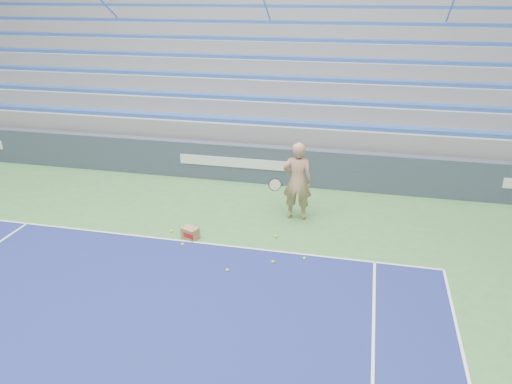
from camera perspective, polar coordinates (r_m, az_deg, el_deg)
sponsor_barrier at (r=14.66m, az=-2.53°, el=3.42°), size 30.00×0.32×1.10m
bleachers at (r=19.65m, az=1.88°, el=13.76°), size 31.00×9.15×7.30m
tennis_player at (r=12.06m, az=4.73°, el=1.24°), size 0.96×0.85×1.95m
ball_box at (r=11.46m, az=-7.52°, el=-4.69°), size 0.43×0.39×0.27m
tennis_ball_0 at (r=11.84m, az=-9.63°, el=-4.45°), size 0.07×0.07×0.07m
tennis_ball_1 at (r=10.45m, az=1.95°, el=-7.99°), size 0.07×0.07×0.07m
tennis_ball_2 at (r=10.18m, az=-3.29°, el=-8.92°), size 0.07×0.07×0.07m
tennis_ball_3 at (r=10.61m, az=5.53°, el=-7.58°), size 0.07×0.07×0.07m
tennis_ball_4 at (r=11.22m, az=-8.41°, el=-5.95°), size 0.07×0.07×0.07m
tennis_ball_5 at (r=11.45m, az=2.29°, el=-5.08°), size 0.07×0.07×0.07m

